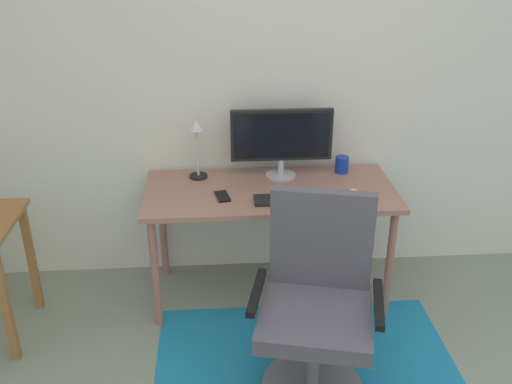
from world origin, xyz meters
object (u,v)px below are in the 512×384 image
object	(u,v)px
computer_mouse	(354,194)
office_chair	(316,313)
cell_phone	(223,196)
desk	(270,200)
desk_lamp	(197,140)
keyboard	(293,199)
coffee_cup	(342,165)
monitor	(282,138)

from	to	relation	value
computer_mouse	office_chair	bearing A→B (deg)	-115.41
cell_phone	office_chair	xyz separation A→B (m)	(0.42, -0.70, -0.29)
desk	office_chair	size ratio (longest dim) A/B	1.46
desk_lamp	desk	bearing A→B (deg)	-25.77
desk	keyboard	world-z (taller)	keyboard
keyboard	desk_lamp	bearing A→B (deg)	145.18
office_chair	desk	bearing A→B (deg)	113.91
coffee_cup	desk_lamp	distance (m)	0.89
monitor	computer_mouse	world-z (taller)	monitor
coffee_cup	keyboard	bearing A→B (deg)	-132.31
desk	desk_lamp	size ratio (longest dim) A/B	4.00
coffee_cup	office_chair	xyz separation A→B (m)	(-0.31, -1.01, -0.33)
desk	monitor	xyz separation A→B (m)	(0.08, 0.18, 0.32)
desk	keyboard	distance (m)	0.21
cell_phone	office_chair	bearing A→B (deg)	-70.35
office_chair	computer_mouse	bearing A→B (deg)	78.01
keyboard	desk_lamp	world-z (taller)	desk_lamp
keyboard	office_chair	distance (m)	0.69
desk_lamp	cell_phone	bearing A→B (deg)	-64.34
monitor	keyboard	size ratio (longest dim) A/B	1.39
desk	cell_phone	xyz separation A→B (m)	(-0.28, -0.09, 0.08)
desk	desk_lamp	world-z (taller)	desk_lamp
computer_mouse	cell_phone	distance (m)	0.74
desk	monitor	size ratio (longest dim) A/B	2.40
desk	coffee_cup	distance (m)	0.52
desk	computer_mouse	distance (m)	0.49
computer_mouse	desk_lamp	xyz separation A→B (m)	(-0.87, 0.33, 0.22)
monitor	computer_mouse	xyz separation A→B (m)	(0.38, -0.31, -0.23)
keyboard	office_chair	size ratio (longest dim) A/B	0.44
desk	desk_lamp	bearing A→B (deg)	154.23
desk	coffee_cup	size ratio (longest dim) A/B	14.49
monitor	office_chair	distance (m)	1.11
keyboard	computer_mouse	distance (m)	0.35
keyboard	cell_phone	world-z (taller)	keyboard
coffee_cup	cell_phone	size ratio (longest dim) A/B	0.71
cell_phone	desk_lamp	size ratio (longest dim) A/B	0.39
desk	coffee_cup	xyz separation A→B (m)	(0.46, 0.22, 0.12)
computer_mouse	office_chair	distance (m)	0.79
keyboard	cell_phone	size ratio (longest dim) A/B	3.07
monitor	keyboard	xyz separation A→B (m)	(0.03, -0.35, -0.24)
desk	monitor	bearing A→B (deg)	65.91
cell_phone	desk	bearing A→B (deg)	6.58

